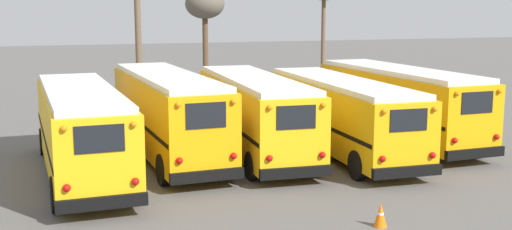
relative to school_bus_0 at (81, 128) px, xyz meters
name	(u,v)px	position (x,y,z in m)	size (l,w,h in m)	color
ground_plane	(255,154)	(6.75, 1.19, -1.70)	(160.00, 160.00, 0.00)	#5B5956
school_bus_0	(81,128)	(0.00, 0.00, 0.00)	(2.84, 10.66, 3.10)	yellow
school_bus_1	(168,112)	(3.37, 1.88, 0.10)	(2.86, 10.72, 3.30)	#E5A00C
school_bus_2	(254,112)	(6.74, 1.35, 0.00)	(3.03, 10.56, 3.12)	yellow
school_bus_3	(340,113)	(10.12, 0.47, -0.06)	(2.91, 10.99, 2.98)	#EAAA0F
school_bus_4	(398,101)	(13.49, 1.66, 0.06)	(2.84, 10.47, 3.22)	#E5A00C
utility_pole	(138,40)	(4.14, 14.19, 2.28)	(1.80, 0.36, 7.76)	brown
bare_tree_1	(205,6)	(10.34, 23.21, 4.19)	(2.86, 2.86, 7.12)	brown
traffic_cone	(381,215)	(7.18, -8.00, -1.37)	(0.36, 0.36, 0.66)	orange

